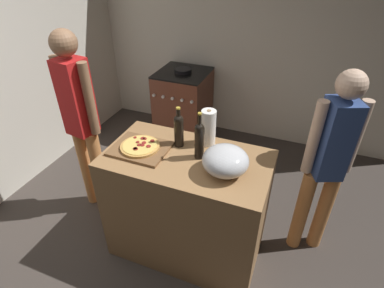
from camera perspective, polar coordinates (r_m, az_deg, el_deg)
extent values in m
cube|color=#3F3833|center=(3.22, 0.59, -9.48)|extent=(4.13, 3.39, 0.02)
cube|color=silver|center=(3.84, 9.00, 19.87)|extent=(4.13, 0.10, 2.60)
cube|color=silver|center=(3.56, -28.86, 15.15)|extent=(0.10, 3.39, 2.60)
cube|color=#9E7247|center=(2.44, -0.88, -11.42)|extent=(1.17, 0.65, 0.94)
cube|color=brown|center=(2.23, -9.61, -0.83)|extent=(0.40, 0.32, 0.02)
cylinder|color=tan|center=(2.22, -9.65, -0.43)|extent=(0.28, 0.28, 0.02)
cylinder|color=#EAC660|center=(2.22, -9.68, -0.19)|extent=(0.25, 0.25, 0.00)
cylinder|color=maroon|center=(2.18, -10.55, -0.83)|extent=(0.03, 0.03, 0.01)
cylinder|color=maroon|center=(2.24, -10.09, 0.34)|extent=(0.03, 0.03, 0.01)
cylinder|color=maroon|center=(2.24, -7.40, 0.59)|extent=(0.03, 0.03, 0.01)
cylinder|color=maroon|center=(2.28, -9.15, 1.06)|extent=(0.03, 0.03, 0.01)
cylinder|color=maroon|center=(2.17, -10.46, -0.90)|extent=(0.03, 0.03, 0.01)
cylinder|color=maroon|center=(2.30, -10.57, 1.21)|extent=(0.02, 0.02, 0.01)
cylinder|color=maroon|center=(2.23, -8.94, 0.24)|extent=(0.03, 0.03, 0.01)
cylinder|color=maroon|center=(2.21, -9.21, -0.22)|extent=(0.03, 0.03, 0.01)
cylinder|color=maroon|center=(2.21, -9.82, -0.16)|extent=(0.03, 0.03, 0.01)
cylinder|color=maroon|center=(2.19, -8.12, -0.43)|extent=(0.03, 0.03, 0.01)
cylinder|color=maroon|center=(2.27, -8.79, 0.97)|extent=(0.03, 0.03, 0.01)
cylinder|color=#B2B2B7|center=(2.01, 6.10, -5.10)|extent=(0.13, 0.13, 0.01)
ellipsoid|color=silver|center=(1.96, 6.25, -3.10)|extent=(0.30, 0.30, 0.18)
cylinder|color=white|center=(2.21, 3.08, 3.08)|extent=(0.11, 0.11, 0.27)
cylinder|color=#997551|center=(2.21, 3.08, 3.12)|extent=(0.03, 0.03, 0.27)
cylinder|color=black|center=(2.20, -2.46, 2.10)|extent=(0.07, 0.07, 0.21)
sphere|color=black|center=(2.15, -2.53, 4.52)|extent=(0.07, 0.07, 0.07)
cylinder|color=black|center=(2.12, -2.56, 5.76)|extent=(0.03, 0.03, 0.06)
cylinder|color=gold|center=(2.10, -2.59, 6.68)|extent=(0.03, 0.03, 0.01)
cylinder|color=black|center=(2.07, 1.38, 0.17)|extent=(0.07, 0.07, 0.23)
sphere|color=black|center=(2.01, 1.42, 2.94)|extent=(0.07, 0.07, 0.07)
cylinder|color=black|center=(1.98, 1.44, 4.46)|extent=(0.02, 0.02, 0.08)
cylinder|color=gold|center=(1.95, 1.46, 5.68)|extent=(0.03, 0.03, 0.01)
cube|color=brown|center=(3.95, -1.62, 7.15)|extent=(0.60, 0.61, 0.86)
cube|color=black|center=(3.77, -1.73, 13.14)|extent=(0.60, 0.61, 0.02)
cylinder|color=silver|center=(3.68, -7.13, 9.00)|extent=(0.04, 0.02, 0.04)
cylinder|color=silver|center=(3.63, -5.43, 8.74)|extent=(0.04, 0.02, 0.04)
cylinder|color=silver|center=(3.58, -3.69, 8.46)|extent=(0.04, 0.02, 0.04)
cylinder|color=silver|center=(3.54, -1.90, 8.16)|extent=(0.04, 0.02, 0.04)
cylinder|color=silver|center=(3.49, -0.07, 7.85)|extent=(0.04, 0.02, 0.04)
cylinder|color=black|center=(3.76, -1.68, 13.55)|extent=(0.21, 0.21, 0.04)
cylinder|color=#D88C4C|center=(3.06, -19.09, -4.05)|extent=(0.11, 0.11, 0.84)
cylinder|color=#D88C4C|center=(2.95, -16.90, -5.09)|extent=(0.11, 0.11, 0.84)
cube|color=red|center=(2.63, -20.79, 8.09)|extent=(0.24, 0.23, 0.63)
cylinder|color=#936B4C|center=(2.74, -22.95, 8.93)|extent=(0.08, 0.08, 0.60)
cylinder|color=#936B4C|center=(2.52, -18.59, 7.79)|extent=(0.08, 0.08, 0.60)
sphere|color=#936B4C|center=(2.49, -22.84, 16.98)|extent=(0.20, 0.20, 0.20)
cylinder|color=#D88C4C|center=(2.73, 23.25, -11.34)|extent=(0.11, 0.11, 0.78)
cylinder|color=#D88C4C|center=(2.66, 19.75, -11.67)|extent=(0.11, 0.11, 0.78)
cube|color=#334C8C|center=(2.29, 25.01, 0.72)|extent=(0.26, 0.26, 0.58)
cylinder|color=beige|center=(2.35, 28.22, 1.04)|extent=(0.08, 0.08, 0.55)
cylinder|color=beige|center=(2.22, 21.80, 1.01)|extent=(0.08, 0.08, 0.55)
sphere|color=beige|center=(2.12, 27.60, 9.81)|extent=(0.19, 0.19, 0.19)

